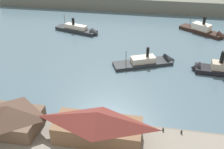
# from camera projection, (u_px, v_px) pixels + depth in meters

# --- Properties ---
(ground_plane) EXTENTS (320.00, 320.00, 0.00)m
(ground_plane) POSITION_uv_depth(u_px,v_px,m) (101.00, 115.00, 74.35)
(ground_plane) COLOR #476070
(seawall_edge) EXTENTS (110.00, 0.80, 1.00)m
(seawall_edge) POSITION_uv_depth(u_px,v_px,m) (98.00, 122.00, 71.06)
(seawall_edge) COLOR #666159
(seawall_edge) RESTS_ON ground
(ferry_shed_central_terminal) EXTENTS (15.24, 11.43, 7.26)m
(ferry_shed_central_terminal) POSITION_uv_depth(u_px,v_px,m) (10.00, 117.00, 66.13)
(ferry_shed_central_terminal) COLOR brown
(ferry_shed_central_terminal) RESTS_ON quay_promenade
(ferry_shed_east_terminal) EXTENTS (22.11, 9.17, 8.36)m
(ferry_shed_east_terminal) POSITION_uv_depth(u_px,v_px,m) (98.00, 125.00, 62.65)
(ferry_shed_east_terminal) COLOR brown
(ferry_shed_east_terminal) RESTS_ON quay_promenade
(mooring_post_center_west) EXTENTS (0.44, 0.44, 0.90)m
(mooring_post_center_west) POSITION_uv_depth(u_px,v_px,m) (163.00, 129.00, 66.80)
(mooring_post_center_west) COLOR black
(mooring_post_center_west) RESTS_ON quay_promenade
(mooring_post_east) EXTENTS (0.44, 0.44, 0.90)m
(mooring_post_east) POSITION_uv_depth(u_px,v_px,m) (181.00, 132.00, 66.02)
(mooring_post_east) COLOR black
(mooring_post_east) RESTS_ON quay_promenade
(ferry_near_quay) EXTENTS (22.59, 18.21, 10.36)m
(ferry_near_quay) POSITION_uv_depth(u_px,v_px,m) (206.00, 31.00, 126.46)
(ferry_near_quay) COLOR black
(ferry_near_quay) RESTS_ON ground
(ferry_moored_east) EXTENTS (19.21, 7.40, 10.59)m
(ferry_moored_east) POSITION_uv_depth(u_px,v_px,m) (213.00, 69.00, 94.48)
(ferry_moored_east) COLOR black
(ferry_moored_east) RESTS_ON ground
(ferry_departing_north) EXTENTS (24.63, 11.78, 9.69)m
(ferry_departing_north) POSITION_uv_depth(u_px,v_px,m) (81.00, 30.00, 128.51)
(ferry_departing_north) COLOR #23282D
(ferry_departing_north) RESTS_ON ground
(ferry_approaching_east) EXTENTS (25.53, 15.50, 9.58)m
(ferry_approaching_east) POSITION_uv_depth(u_px,v_px,m) (152.00, 61.00, 100.39)
(ferry_approaching_east) COLOR #23282D
(ferry_approaching_east) RESTS_ON ground
(far_headland) EXTENTS (180.00, 24.00, 8.00)m
(far_headland) POSITION_uv_depth(u_px,v_px,m) (136.00, 1.00, 165.07)
(far_headland) COLOR #60665B
(far_headland) RESTS_ON ground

